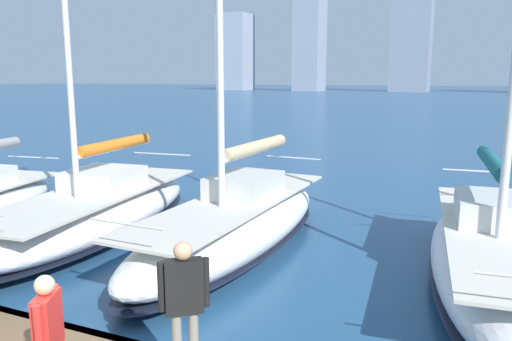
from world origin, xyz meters
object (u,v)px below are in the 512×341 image
(sailboat_orange, at_px, (95,211))
(person_black_shirt, at_px, (184,295))
(sailboat_tan, at_px, (236,223))
(person_red_shirt, at_px, (48,332))
(sailboat_teal, at_px, (492,255))

(sailboat_orange, distance_m, person_black_shirt, 8.49)
(sailboat_tan, distance_m, person_red_shirt, 7.14)
(person_black_shirt, bearing_deg, person_red_shirt, 52.59)
(sailboat_teal, distance_m, person_black_shirt, 6.95)
(sailboat_teal, xyz_separation_m, person_black_shirt, (3.67, 5.83, 0.89))
(sailboat_teal, relative_size, person_red_shirt, 7.63)
(person_black_shirt, bearing_deg, sailboat_orange, -41.23)
(person_red_shirt, relative_size, person_black_shirt, 0.93)
(sailboat_teal, relative_size, sailboat_tan, 1.09)
(sailboat_orange, xyz_separation_m, person_black_shirt, (-6.34, 5.56, 0.98))
(sailboat_tan, bearing_deg, sailboat_teal, -179.26)
(sailboat_teal, xyz_separation_m, sailboat_orange, (10.01, 0.27, -0.09))
(sailboat_teal, distance_m, person_red_shirt, 8.50)
(sailboat_tan, height_order, person_red_shirt, sailboat_tan)
(person_red_shirt, bearing_deg, sailboat_orange, -51.64)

